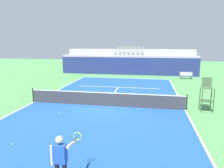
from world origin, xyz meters
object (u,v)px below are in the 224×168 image
(player, at_px, (61,159))
(tennis_ball_0, at_px, (12,144))
(tennis_ball_1, at_px, (59,113))
(umpire_chair, at_px, (207,93))
(player_bench, at_px, (186,75))
(tennis_net, at_px, (105,99))

(player, relative_size, tennis_ball_0, 25.91)
(player, xyz_separation_m, tennis_ball_1, (-3.03, 6.46, -0.94))
(umpire_chair, relative_size, tennis_ball_0, 33.33)
(tennis_ball_0, distance_m, tennis_ball_1, 4.29)
(umpire_chair, bearing_deg, tennis_ball_0, -145.87)
(player, xyz_separation_m, player_bench, (7.00, 21.42, -0.48))
(tennis_net, relative_size, umpire_chair, 5.04)
(player, bearing_deg, umpire_chair, 62.78)
(tennis_net, xyz_separation_m, player_bench, (7.51, 12.89, -0.00))
(tennis_net, bearing_deg, tennis_ball_1, -140.65)
(umpire_chair, xyz_separation_m, player_bench, (0.81, 12.83, -0.68))
(player_bench, relative_size, tennis_ball_1, 22.73)
(umpire_chair, relative_size, tennis_ball_1, 33.33)
(player_bench, relative_size, tennis_ball_0, 22.73)
(player, distance_m, umpire_chair, 10.59)
(player_bench, height_order, tennis_ball_1, player_bench)
(player, relative_size, tennis_ball_1, 25.91)
(tennis_net, xyz_separation_m, player, (0.51, -8.53, 0.47))
(tennis_ball_1, bearing_deg, tennis_ball_0, -93.12)
(player, bearing_deg, tennis_net, 101.99)
(player, xyz_separation_m, tennis_ball_0, (-3.26, 2.18, -0.94))
(player, height_order, umpire_chair, umpire_chair)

